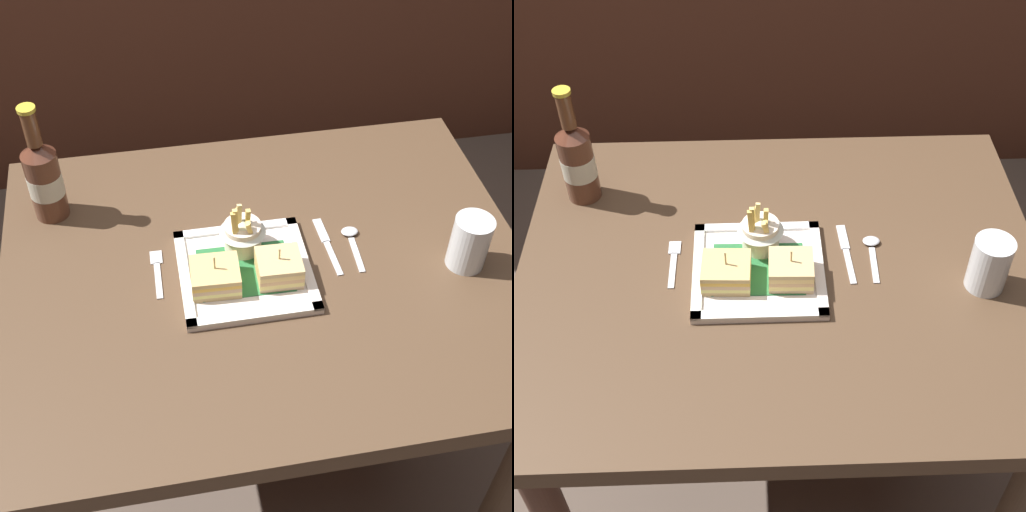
# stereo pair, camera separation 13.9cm
# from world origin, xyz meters

# --- Properties ---
(ground_plane) EXTENTS (6.00, 6.00, 0.00)m
(ground_plane) POSITION_xyz_m (0.00, 0.00, 0.00)
(ground_plane) COLOR brown
(dining_table) EXTENTS (1.04, 0.86, 0.74)m
(dining_table) POSITION_xyz_m (0.00, 0.00, 0.64)
(dining_table) COLOR #4F3826
(dining_table) RESTS_ON ground_plane
(square_plate) EXTENTS (0.26, 0.26, 0.02)m
(square_plate) POSITION_xyz_m (-0.05, -0.01, 0.75)
(square_plate) COLOR white
(square_plate) RESTS_ON dining_table
(sandwich_half_left) EXTENTS (0.10, 0.09, 0.08)m
(sandwich_half_left) POSITION_xyz_m (-0.11, -0.04, 0.78)
(sandwich_half_left) COLOR tan
(sandwich_half_left) RESTS_ON square_plate
(sandwich_half_right) EXTENTS (0.09, 0.08, 0.07)m
(sandwich_half_right) POSITION_xyz_m (0.02, -0.04, 0.78)
(sandwich_half_right) COLOR #D5AE7E
(sandwich_half_right) RESTS_ON square_plate
(fries_cup) EXTENTS (0.09, 0.09, 0.11)m
(fries_cup) POSITION_xyz_m (-0.04, 0.05, 0.80)
(fries_cup) COLOR silver
(fries_cup) RESTS_ON square_plate
(beer_bottle) EXTENTS (0.07, 0.07, 0.27)m
(beer_bottle) POSITION_xyz_m (-0.42, 0.24, 0.84)
(beer_bottle) COLOR brown
(beer_bottle) RESTS_ON dining_table
(water_glass) EXTENTS (0.08, 0.08, 0.11)m
(water_glass) POSITION_xyz_m (0.39, -0.06, 0.79)
(water_glass) COLOR silver
(water_glass) RESTS_ON dining_table
(fork) EXTENTS (0.02, 0.13, 0.00)m
(fork) POSITION_xyz_m (-0.21, 0.03, 0.74)
(fork) COLOR silver
(fork) RESTS_ON dining_table
(knife) EXTENTS (0.02, 0.17, 0.00)m
(knife) POSITION_xyz_m (0.13, 0.04, 0.74)
(knife) COLOR silver
(knife) RESTS_ON dining_table
(spoon) EXTENTS (0.04, 0.13, 0.01)m
(spoon) POSITION_xyz_m (0.19, 0.05, 0.75)
(spoon) COLOR silver
(spoon) RESTS_ON dining_table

